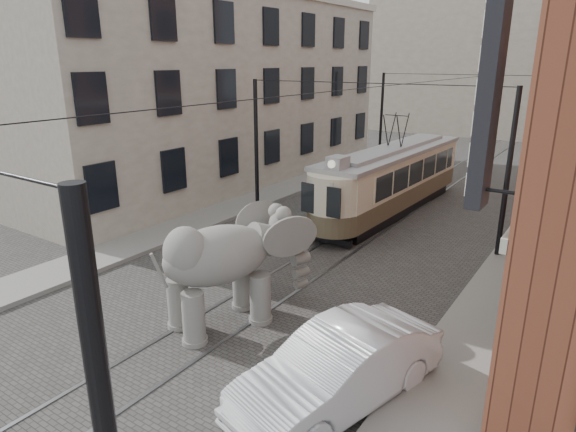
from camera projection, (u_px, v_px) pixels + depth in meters
The scene contains 10 objects.
ground at pixel (283, 282), 15.76m from camera, with size 120.00×120.00×0.00m, color #3E3C39.
tram_rails at pixel (283, 282), 15.76m from camera, with size 1.54×80.00×0.02m, color slate, non-canonical shape.
sidewalk_right at pixel (477, 336), 12.54m from camera, with size 2.00×60.00×0.15m, color slate.
sidewalk_left at pixel (146, 241), 19.20m from camera, with size 2.00×60.00×0.15m, color slate.
stucco_building at pixel (223, 93), 28.03m from camera, with size 7.00×24.00×10.00m, color gray.
distant_block at pixel (529, 58), 45.28m from camera, with size 28.00×10.00×14.00m, color gray.
catenary at pixel (352, 163), 18.92m from camera, with size 11.00×30.20×6.00m, color black, non-canonical shape.
tram at pixel (393, 164), 22.57m from camera, with size 2.33×11.30×4.49m, color beige, non-canonical shape.
elephant at pixel (218, 271), 12.86m from camera, with size 2.74×4.97×3.04m, color slate, non-canonical shape.
parked_car at pixel (339, 368), 10.01m from camera, with size 1.72×4.90×1.61m, color #B7B8BC.
Camera 1 is at (8.18, -11.84, 6.77)m, focal length 30.79 mm.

